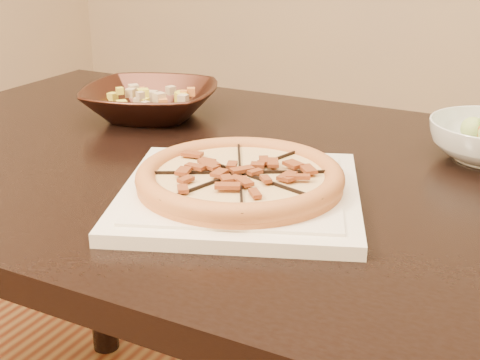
% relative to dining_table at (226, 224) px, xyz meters
% --- Properties ---
extents(dining_table, '(1.30, 0.84, 0.75)m').
position_rel_dining_table_xyz_m(dining_table, '(0.00, 0.00, 0.00)').
color(dining_table, black).
rests_on(dining_table, floor).
extents(plate, '(0.41, 0.41, 0.02)m').
position_rel_dining_table_xyz_m(plate, '(0.10, -0.13, 0.12)').
color(plate, white).
rests_on(plate, dining_table).
extents(pizza, '(0.28, 0.28, 0.03)m').
position_rel_dining_table_xyz_m(pizza, '(0.10, -0.13, 0.14)').
color(pizza, tan).
rests_on(pizza, plate).
extents(bronze_bowl, '(0.31, 0.31, 0.06)m').
position_rel_dining_table_xyz_m(bronze_bowl, '(-0.24, 0.14, 0.14)').
color(bronze_bowl, '#3E2017').
rests_on(bronze_bowl, dining_table).
extents(mixed_dish, '(0.11, 0.12, 0.03)m').
position_rel_dining_table_xyz_m(mixed_dish, '(-0.24, 0.14, 0.19)').
color(mixed_dish, tan).
rests_on(mixed_dish, bronze_bowl).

